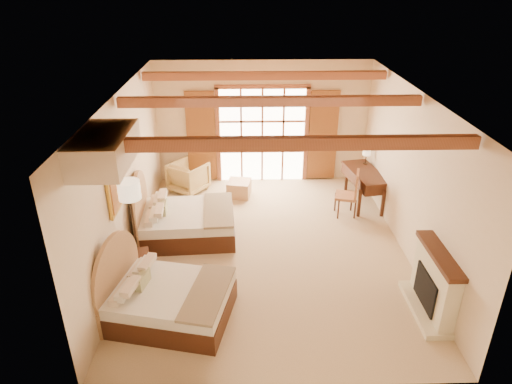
{
  "coord_description": "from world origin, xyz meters",
  "views": [
    {
      "loc": [
        -0.46,
        -7.96,
        5.16
      ],
      "look_at": [
        -0.25,
        0.2,
        1.19
      ],
      "focal_mm": 32.0,
      "sensor_mm": 36.0,
      "label": 1
    }
  ],
  "objects_px": {
    "nightstand": "(137,267)",
    "armchair": "(189,177)",
    "bed_near": "(161,298)",
    "bed_far": "(180,220)",
    "desk": "(364,186)"
  },
  "relations": [
    {
      "from": "bed_near",
      "to": "desk",
      "type": "distance_m",
      "value": 5.89
    },
    {
      "from": "bed_near",
      "to": "desk",
      "type": "relative_size",
      "value": 1.35
    },
    {
      "from": "bed_far",
      "to": "desk",
      "type": "bearing_deg",
      "value": 15.85
    },
    {
      "from": "nightstand",
      "to": "bed_far",
      "type": "bearing_deg",
      "value": 59.05
    },
    {
      "from": "nightstand",
      "to": "armchair",
      "type": "xyz_separation_m",
      "value": [
        0.55,
        3.8,
        0.11
      ]
    },
    {
      "from": "nightstand",
      "to": "desk",
      "type": "bearing_deg",
      "value": 22.53
    },
    {
      "from": "nightstand",
      "to": "armchair",
      "type": "bearing_deg",
      "value": 72.72
    },
    {
      "from": "bed_near",
      "to": "armchair",
      "type": "distance_m",
      "value": 4.83
    },
    {
      "from": "bed_near",
      "to": "bed_far",
      "type": "bearing_deg",
      "value": 102.83
    },
    {
      "from": "bed_near",
      "to": "desk",
      "type": "height_order",
      "value": "bed_near"
    },
    {
      "from": "armchair",
      "to": "desk",
      "type": "relative_size",
      "value": 0.52
    },
    {
      "from": "armchair",
      "to": "bed_far",
      "type": "bearing_deg",
      "value": 126.72
    },
    {
      "from": "bed_near",
      "to": "nightstand",
      "type": "bearing_deg",
      "value": 133.8
    },
    {
      "from": "bed_far",
      "to": "armchair",
      "type": "distance_m",
      "value": 2.27
    },
    {
      "from": "bed_far",
      "to": "armchair",
      "type": "height_order",
      "value": "bed_far"
    }
  ]
}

